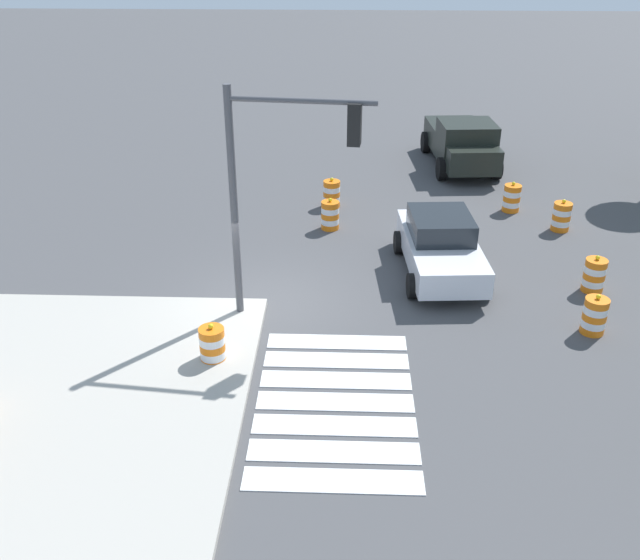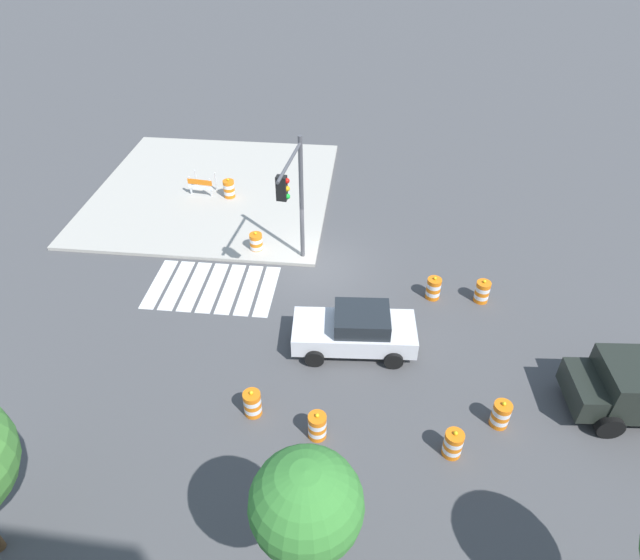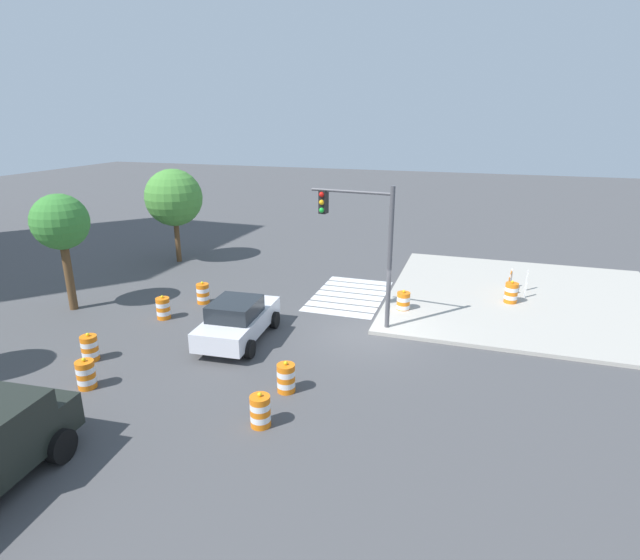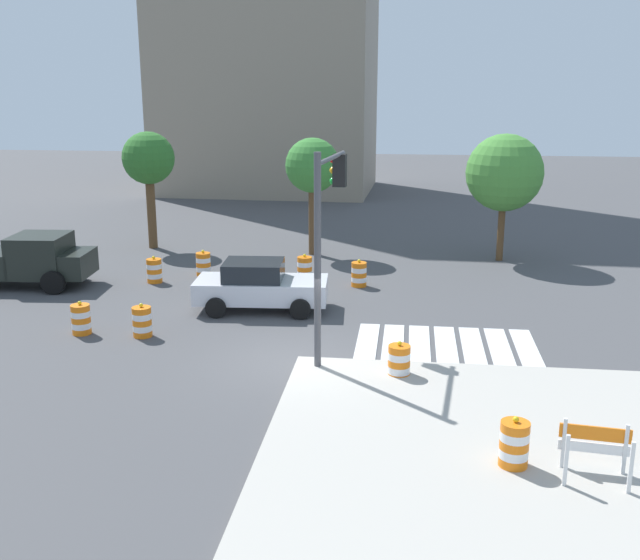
% 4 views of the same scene
% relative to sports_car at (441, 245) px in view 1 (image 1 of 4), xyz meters
% --- Properties ---
extents(ground_plane, '(120.00, 120.00, 0.00)m').
position_rel_sports_car_xyz_m(ground_plane, '(1.96, -4.55, -0.81)').
color(ground_plane, '#474749').
extents(crosswalk_stripes, '(5.10, 3.20, 0.02)m').
position_rel_sports_car_xyz_m(crosswalk_stripes, '(5.96, -2.75, -0.80)').
color(crosswalk_stripes, silver).
rests_on(crosswalk_stripes, ground).
extents(sports_car, '(4.41, 2.36, 1.63)m').
position_rel_sports_car_xyz_m(sports_car, '(0.00, 0.00, 0.00)').
color(sports_car, silver).
rests_on(sports_car, ground).
extents(pickup_truck, '(5.28, 2.66, 1.92)m').
position_rel_sports_car_xyz_m(pickup_truck, '(-9.07, 1.86, 0.16)').
color(pickup_truck, black).
rests_on(pickup_truck, ground).
extents(traffic_barrel_near_corner, '(0.56, 0.56, 1.02)m').
position_rel_sports_car_xyz_m(traffic_barrel_near_corner, '(-2.91, -3.07, -0.36)').
color(traffic_barrel_near_corner, orange).
rests_on(traffic_barrel_near_corner, ground).
extents(traffic_barrel_crosswalk_end, '(0.56, 0.56, 1.02)m').
position_rel_sports_car_xyz_m(traffic_barrel_crosswalk_end, '(-4.80, -3.07, -0.36)').
color(traffic_barrel_crosswalk_end, orange).
rests_on(traffic_barrel_crosswalk_end, ground).
extents(traffic_barrel_median_near, '(0.56, 0.56, 1.02)m').
position_rel_sports_car_xyz_m(traffic_barrel_median_near, '(-4.60, 2.90, -0.36)').
color(traffic_barrel_median_near, orange).
rests_on(traffic_barrel_median_near, ground).
extents(traffic_barrel_median_far, '(0.56, 0.56, 1.02)m').
position_rel_sports_car_xyz_m(traffic_barrel_median_far, '(0.93, 3.91, -0.36)').
color(traffic_barrel_median_far, orange).
rests_on(traffic_barrel_median_far, ground).
extents(traffic_barrel_far_curb, '(0.56, 0.56, 1.02)m').
position_rel_sports_car_xyz_m(traffic_barrel_far_curb, '(4.66, -5.46, -0.36)').
color(traffic_barrel_far_curb, orange).
rests_on(traffic_barrel_far_curb, ground).
extents(traffic_barrel_lane_center, '(0.56, 0.56, 1.02)m').
position_rel_sports_car_xyz_m(traffic_barrel_lane_center, '(-3.06, 4.12, -0.36)').
color(traffic_barrel_lane_center, orange).
rests_on(traffic_barrel_lane_center, ground).
extents(traffic_barrel_opposite_curb, '(0.56, 0.56, 1.02)m').
position_rel_sports_car_xyz_m(traffic_barrel_opposite_curb, '(3.04, 3.28, -0.36)').
color(traffic_barrel_opposite_curb, orange).
rests_on(traffic_barrel_opposite_curb, ground).
extents(traffic_light_pole, '(0.57, 3.28, 5.50)m').
position_rel_sports_car_xyz_m(traffic_light_pole, '(2.67, -4.02, 3.10)').
color(traffic_light_pole, '#4C4C51').
rests_on(traffic_light_pole, sidewalk_corner).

